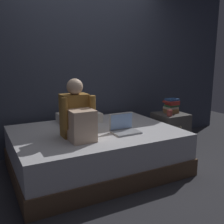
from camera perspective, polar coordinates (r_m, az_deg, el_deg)
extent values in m
plane|color=#2D2D33|center=(3.25, 1.94, -13.50)|extent=(8.00, 8.00, 0.00)
cube|color=#383D4C|center=(4.02, -6.62, 11.21)|extent=(5.60, 0.10, 2.70)
cube|color=brown|center=(3.37, -3.64, -10.65)|extent=(2.00, 1.50, 0.21)
cube|color=silver|center=(3.28, -3.70, -6.50)|extent=(1.96, 1.46, 0.31)
cube|color=#474442|center=(4.07, 12.58, -4.22)|extent=(0.44, 0.44, 0.57)
sphere|color=gray|center=(3.88, 14.77, -3.23)|extent=(0.04, 0.04, 0.04)
cube|color=olive|center=(2.96, -8.17, -0.70)|extent=(0.30, 0.20, 0.48)
sphere|color=beige|center=(2.88, -8.16, 5.50)|extent=(0.18, 0.18, 0.18)
cube|color=beige|center=(2.78, -6.58, -2.99)|extent=(0.26, 0.24, 0.34)
cylinder|color=olive|center=(2.77, -10.33, -0.39)|extent=(0.07, 0.07, 0.34)
cylinder|color=olive|center=(2.88, -4.27, 0.24)|extent=(0.07, 0.07, 0.34)
cube|color=#9EA0A5|center=(3.09, 3.10, -4.49)|extent=(0.32, 0.22, 0.02)
cube|color=#9EA0A5|center=(3.16, 2.05, -2.05)|extent=(0.32, 0.01, 0.20)
cube|color=#8CB2EA|center=(3.15, 2.13, -2.08)|extent=(0.29, 0.00, 0.18)
cube|color=silver|center=(3.61, -7.19, -1.24)|extent=(0.56, 0.36, 0.13)
cube|color=brown|center=(4.03, 12.85, -0.02)|extent=(0.18, 0.15, 0.03)
cube|color=brown|center=(4.04, 12.75, 0.46)|extent=(0.18, 0.16, 0.03)
cube|color=beige|center=(4.05, 12.73, 0.93)|extent=(0.18, 0.15, 0.03)
cube|color=#387042|center=(4.05, 12.92, 1.38)|extent=(0.19, 0.13, 0.03)
cube|color=#9E2D28|center=(4.02, 13.07, 1.79)|extent=(0.18, 0.14, 0.03)
cube|color=#9E2D28|center=(4.01, 12.84, 2.21)|extent=(0.21, 0.15, 0.03)
cube|color=#284C84|center=(4.03, 13.00, 2.66)|extent=(0.18, 0.14, 0.03)
cylinder|color=#933833|center=(3.82, 12.48, -0.21)|extent=(0.08, 0.08, 0.09)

